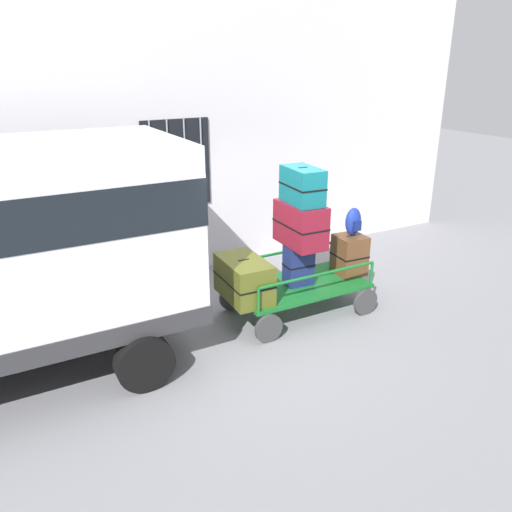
{
  "coord_description": "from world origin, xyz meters",
  "views": [
    {
      "loc": [
        -3.41,
        -5.98,
        3.7
      ],
      "look_at": [
        -0.1,
        0.02,
        1.07
      ],
      "focal_mm": 36.28,
      "sensor_mm": 36.0,
      "label": 1
    }
  ],
  "objects_px": {
    "suitcase_left_bottom": "(244,279)",
    "suitcase_midleft_middle": "(300,224)",
    "backpack": "(353,222)",
    "suitcase_midleft_bottom": "(299,264)",
    "suitcase_midleft_top": "(302,186)",
    "luggage_cart": "(298,289)",
    "suitcase_center_bottom": "(350,255)"
  },
  "relations": [
    {
      "from": "suitcase_left_bottom",
      "to": "suitcase_midleft_middle",
      "type": "height_order",
      "value": "suitcase_midleft_middle"
    },
    {
      "from": "luggage_cart",
      "to": "suitcase_midleft_top",
      "type": "distance_m",
      "value": 1.63
    },
    {
      "from": "backpack",
      "to": "suitcase_midleft_bottom",
      "type": "bearing_deg",
      "value": 178.48
    },
    {
      "from": "suitcase_midleft_middle",
      "to": "suitcase_midleft_top",
      "type": "relative_size",
      "value": 1.17
    },
    {
      "from": "suitcase_left_bottom",
      "to": "suitcase_midleft_bottom",
      "type": "height_order",
      "value": "suitcase_midleft_bottom"
    },
    {
      "from": "suitcase_center_bottom",
      "to": "backpack",
      "type": "height_order",
      "value": "backpack"
    },
    {
      "from": "suitcase_midleft_bottom",
      "to": "luggage_cart",
      "type": "bearing_deg",
      "value": -90.0
    },
    {
      "from": "suitcase_midleft_middle",
      "to": "suitcase_left_bottom",
      "type": "bearing_deg",
      "value": -179.54
    },
    {
      "from": "suitcase_left_bottom",
      "to": "suitcase_midleft_middle",
      "type": "xyz_separation_m",
      "value": [
        0.94,
        0.01,
        0.67
      ]
    },
    {
      "from": "suitcase_left_bottom",
      "to": "suitcase_center_bottom",
      "type": "xyz_separation_m",
      "value": [
        1.89,
        -0.01,
        0.02
      ]
    },
    {
      "from": "suitcase_midleft_bottom",
      "to": "backpack",
      "type": "xyz_separation_m",
      "value": [
        0.98,
        -0.03,
        0.53
      ]
    },
    {
      "from": "suitcase_center_bottom",
      "to": "backpack",
      "type": "relative_size",
      "value": 1.45
    },
    {
      "from": "suitcase_midleft_top",
      "to": "suitcase_center_bottom",
      "type": "xyz_separation_m",
      "value": [
        0.94,
        -0.0,
        -1.22
      ]
    },
    {
      "from": "suitcase_midleft_bottom",
      "to": "suitcase_midleft_middle",
      "type": "height_order",
      "value": "suitcase_midleft_middle"
    },
    {
      "from": "suitcase_midleft_top",
      "to": "suitcase_midleft_middle",
      "type": "bearing_deg",
      "value": 90.0
    },
    {
      "from": "suitcase_left_bottom",
      "to": "suitcase_midleft_middle",
      "type": "distance_m",
      "value": 1.16
    },
    {
      "from": "suitcase_midleft_middle",
      "to": "suitcase_center_bottom",
      "type": "height_order",
      "value": "suitcase_midleft_middle"
    },
    {
      "from": "luggage_cart",
      "to": "suitcase_midleft_bottom",
      "type": "relative_size",
      "value": 3.3
    },
    {
      "from": "suitcase_left_bottom",
      "to": "suitcase_midleft_top",
      "type": "relative_size",
      "value": 1.3
    },
    {
      "from": "suitcase_left_bottom",
      "to": "suitcase_midleft_middle",
      "type": "relative_size",
      "value": 1.11
    },
    {
      "from": "suitcase_left_bottom",
      "to": "suitcase_midleft_bottom",
      "type": "distance_m",
      "value": 0.94
    },
    {
      "from": "suitcase_midleft_top",
      "to": "backpack",
      "type": "xyz_separation_m",
      "value": [
        0.98,
        0.01,
        -0.68
      ]
    },
    {
      "from": "suitcase_left_bottom",
      "to": "backpack",
      "type": "bearing_deg",
      "value": -0.1
    },
    {
      "from": "suitcase_midleft_top",
      "to": "backpack",
      "type": "relative_size",
      "value": 1.7
    },
    {
      "from": "luggage_cart",
      "to": "suitcase_center_bottom",
      "type": "xyz_separation_m",
      "value": [
        0.94,
        -0.02,
        0.4
      ]
    },
    {
      "from": "luggage_cart",
      "to": "suitcase_midleft_bottom",
      "type": "xyz_separation_m",
      "value": [
        0.0,
        0.02,
        0.41
      ]
    },
    {
      "from": "suitcase_left_bottom",
      "to": "suitcase_midleft_top",
      "type": "xyz_separation_m",
      "value": [
        0.94,
        -0.01,
        1.25
      ]
    },
    {
      "from": "suitcase_midleft_middle",
      "to": "suitcase_center_bottom",
      "type": "relative_size",
      "value": 1.37
    },
    {
      "from": "luggage_cart",
      "to": "suitcase_left_bottom",
      "type": "bearing_deg",
      "value": -179.54
    },
    {
      "from": "suitcase_left_bottom",
      "to": "suitcase_midleft_top",
      "type": "distance_m",
      "value": 1.56
    },
    {
      "from": "suitcase_left_bottom",
      "to": "backpack",
      "type": "xyz_separation_m",
      "value": [
        1.92,
        -0.0,
        0.56
      ]
    },
    {
      "from": "luggage_cart",
      "to": "backpack",
      "type": "xyz_separation_m",
      "value": [
        0.98,
        -0.01,
        0.94
      ]
    }
  ]
}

